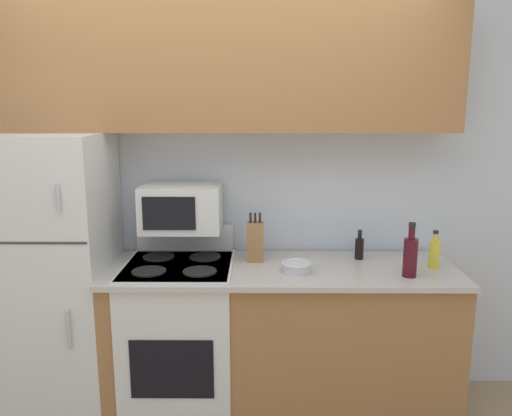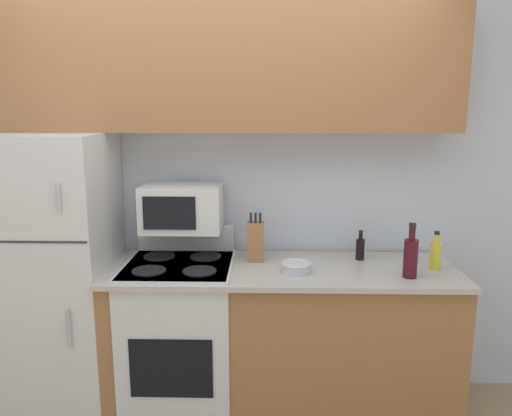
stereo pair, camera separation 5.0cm
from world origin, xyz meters
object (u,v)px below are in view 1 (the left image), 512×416
object	(u,v)px
bowl	(296,267)
bottle_cooking_spray	(434,253)
refrigerator	(47,278)
stove	(181,337)
bottle_soy_sauce	(359,248)
bottle_wine_red	(410,255)
knife_block	(255,241)
microwave	(181,208)

from	to	relation	value
bowl	bottle_cooking_spray	size ratio (longest dim) A/B	0.77
bowl	bottle_cooking_spray	bearing A→B (deg)	5.91
refrigerator	stove	bearing A→B (deg)	-1.29
refrigerator	stove	world-z (taller)	refrigerator
bottle_cooking_spray	bottle_soy_sauce	bearing A→B (deg)	156.49
bowl	bottle_soy_sauce	xyz separation A→B (m)	(0.40, 0.25, 0.04)
bottle_wine_red	bottle_cooking_spray	bearing A→B (deg)	38.60
knife_block	bottle_cooking_spray	world-z (taller)	knife_block
microwave	bottle_wine_red	bearing A→B (deg)	-13.46
bottle_cooking_spray	bottle_wine_red	size ratio (longest dim) A/B	0.73
refrigerator	microwave	bearing A→B (deg)	9.31
bottle_soy_sauce	bottle_wine_red	size ratio (longest dim) A/B	0.60
bottle_soy_sauce	bowl	bearing A→B (deg)	-147.60
knife_block	bottle_soy_sauce	bearing A→B (deg)	4.30
bowl	bottle_wine_red	distance (m)	0.62
knife_block	bottle_cooking_spray	bearing A→B (deg)	-6.90
stove	bottle_cooking_spray	world-z (taller)	bottle_cooking_spray
stove	bottle_soy_sauce	size ratio (longest dim) A/B	6.09
knife_block	bowl	bearing A→B (deg)	-41.69
knife_block	bottle_soy_sauce	world-z (taller)	knife_block
refrigerator	stove	distance (m)	0.86
microwave	bowl	xyz separation A→B (m)	(0.67, -0.24, -0.28)
bottle_soy_sauce	refrigerator	bearing A→B (deg)	-175.75
microwave	bowl	bearing A→B (deg)	-19.95
knife_block	bottle_cooking_spray	xyz separation A→B (m)	(1.02, -0.12, -0.03)
bottle_soy_sauce	bottle_wine_red	distance (m)	0.38
bottle_cooking_spray	bottle_wine_red	distance (m)	0.23
bottle_wine_red	knife_block	bearing A→B (deg)	162.29
bottle_soy_sauce	microwave	bearing A→B (deg)	-179.50
bottle_wine_red	stove	bearing A→B (deg)	172.87
microwave	bowl	size ratio (longest dim) A/B	2.77
stove	bottle_cooking_spray	size ratio (longest dim) A/B	4.98
stove	bottle_wine_red	bearing A→B (deg)	-7.13
refrigerator	microwave	xyz separation A→B (m)	(0.78, 0.13, 0.40)
knife_block	bottle_wine_red	world-z (taller)	bottle_wine_red
stove	bottle_cooking_spray	xyz separation A→B (m)	(1.47, -0.02, 0.53)
microwave	bottle_cooking_spray	world-z (taller)	microwave
stove	microwave	world-z (taller)	microwave
refrigerator	bottle_soy_sauce	bearing A→B (deg)	4.25
refrigerator	bowl	bearing A→B (deg)	-4.53
knife_block	bottle_wine_red	bearing A→B (deg)	-17.71
bowl	bottle_cooking_spray	xyz separation A→B (m)	(0.79, 0.08, 0.05)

